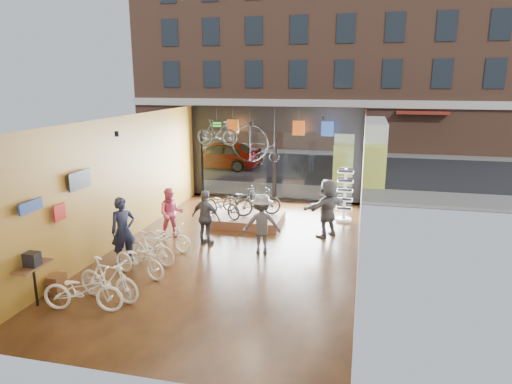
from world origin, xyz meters
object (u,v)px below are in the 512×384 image
(display_platform, at_px, (247,219))
(floor_bike_4, at_px, (167,237))
(display_bike_right, at_px, (244,199))
(customer_2, at_px, (206,218))
(penny_farthing, at_px, (258,145))
(customer_1, at_px, (171,213))
(hung_bike, at_px, (217,132))
(floor_bike_2, at_px, (139,260))
(display_bike_left, at_px, (222,205))
(floor_bike_0, at_px, (83,290))
(customer_3, at_px, (262,224))
(street_car, at_px, (220,154))
(box_truck, at_px, (360,150))
(display_bike_mid, at_px, (258,202))
(customer_5, at_px, (327,208))
(floor_bike_3, at_px, (151,248))
(customer_0, at_px, (123,231))
(sunglasses_rack, at_px, (345,195))
(floor_bike_1, at_px, (108,279))

(display_platform, bearing_deg, floor_bike_4, -117.84)
(display_bike_right, distance_m, customer_2, 2.94)
(customer_2, bearing_deg, penny_farthing, -85.28)
(customer_1, xyz_separation_m, hung_bike, (0.35, 3.63, 2.13))
(display_platform, distance_m, customer_2, 2.45)
(floor_bike_2, distance_m, display_bike_left, 4.51)
(customer_2, bearing_deg, floor_bike_4, 54.19)
(floor_bike_0, distance_m, display_bike_left, 6.43)
(floor_bike_2, distance_m, penny_farthing, 7.01)
(customer_2, xyz_separation_m, customer_3, (1.77, -0.32, 0.04))
(street_car, xyz_separation_m, box_truck, (7.62, -1.00, 0.64))
(box_truck, distance_m, hung_bike, 8.71)
(display_bike_mid, relative_size, display_bike_right, 1.05)
(floor_bike_0, distance_m, customer_5, 7.65)
(floor_bike_3, relative_size, display_bike_left, 0.92)
(floor_bike_2, relative_size, hung_bike, 1.01)
(display_bike_mid, xyz_separation_m, customer_0, (-2.74, -4.15, 0.12))
(street_car, distance_m, customer_3, 13.07)
(floor_bike_0, xyz_separation_m, customer_1, (-0.04, 4.76, 0.34))
(box_truck, distance_m, customer_0, 13.95)
(box_truck, height_order, penny_farthing, penny_farthing)
(box_truck, relative_size, hung_bike, 4.58)
(hung_bike, bearing_deg, customer_1, 175.96)
(floor_bike_4, xyz_separation_m, display_bike_mid, (2.00, 3.08, 0.38))
(display_bike_right, height_order, customer_2, customer_2)
(customer_2, relative_size, sunglasses_rack, 0.88)
(customer_0, bearing_deg, street_car, 52.95)
(box_truck, relative_size, sunglasses_rack, 3.85)
(box_truck, bearing_deg, floor_bike_0, -110.02)
(floor_bike_1, distance_m, floor_bike_3, 2.10)
(display_bike_right, bearing_deg, display_bike_left, 122.26)
(customer_5, bearing_deg, display_bike_right, -75.15)
(customer_5, bearing_deg, customer_0, -18.03)
(street_car, bearing_deg, floor_bike_1, 8.58)
(customer_1, bearing_deg, display_bike_right, 34.79)
(floor_bike_4, xyz_separation_m, customer_2, (0.93, 0.78, 0.42))
(box_truck, xyz_separation_m, customer_2, (-4.33, -10.73, -0.59))
(floor_bike_2, distance_m, sunglasses_rack, 7.61)
(customer_0, bearing_deg, display_platform, 16.38)
(display_platform, distance_m, customer_0, 4.80)
(customer_0, relative_size, penny_farthing, 1.05)
(sunglasses_rack, relative_size, penny_farthing, 1.09)
(display_bike_right, bearing_deg, customer_3, 168.96)
(hung_bike, bearing_deg, customer_0, 173.82)
(penny_farthing, bearing_deg, display_bike_mid, -76.08)
(display_bike_right, bearing_deg, customer_5, -147.66)
(street_car, height_order, display_bike_left, street_car)
(customer_2, xyz_separation_m, sunglasses_rack, (3.92, 3.32, 0.11))
(floor_bike_3, relative_size, display_platform, 0.63)
(penny_farthing, bearing_deg, floor_bike_4, -108.55)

